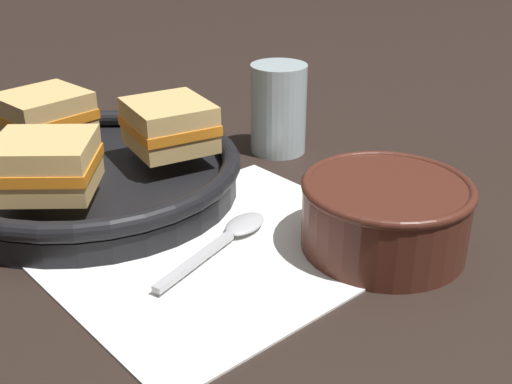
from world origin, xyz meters
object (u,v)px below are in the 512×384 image
Objects in this scene: skillet at (92,174)px; sandwich_near_left at (169,125)px; sandwich_near_right at (44,115)px; spoon at (232,233)px; sandwich_far_left at (46,165)px; drinking_glass at (278,109)px; soup_bowl at (385,211)px.

sandwich_near_left is (0.07, -0.03, 0.04)m from skillet.
sandwich_near_left is 0.13m from sandwich_near_right.
spoon is 1.28× the size of sandwich_far_left.
sandwich_near_left reaches higher than spoon.
sandwich_near_left is 0.15m from drinking_glass.
drinking_glass reaches higher than sandwich_near_right.
drinking_glass is at bearing -26.57° from sandwich_near_right.
spoon is 1.49× the size of sandwich_near_left.
sandwich_far_left is 0.28m from drinking_glass.
sandwich_near_right is 0.25m from drinking_glass.
skillet is at bearing 170.42° from drinking_glass.
soup_bowl is 0.34× the size of skillet.
spoon is at bearing -143.82° from drinking_glass.
drinking_glass is (0.22, -0.11, -0.01)m from sandwich_near_right.
sandwich_far_left is (-0.06, -0.12, 0.00)m from sandwich_near_right.
sandwich_near_right is 0.89× the size of drinking_glass.
drinking_glass is at bearing -9.58° from skillet.
skillet is 0.09m from sandwich_near_right.
soup_bowl is at bearing -63.01° from skillet.
skillet is at bearing -84.51° from sandwich_near_right.
soup_bowl is at bearing -63.24° from spoon.
sandwich_far_left is at bearing 132.85° from soup_bowl.
sandwich_far_left is at bearing -143.14° from skillet.
skillet is 3.67× the size of sandwich_far_left.
drinking_glass is (0.15, -0.00, -0.01)m from sandwich_near_left.
sandwich_near_right is 0.80× the size of sandwich_far_left.
sandwich_near_left is 0.86× the size of sandwich_far_left.
soup_bowl is 0.23m from sandwich_near_left.
skillet is 4.27× the size of sandwich_near_left.
sandwich_far_left is 1.12× the size of drinking_glass.
spoon is at bearing -75.18° from skillet.
spoon is at bearing -78.06° from sandwich_near_right.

